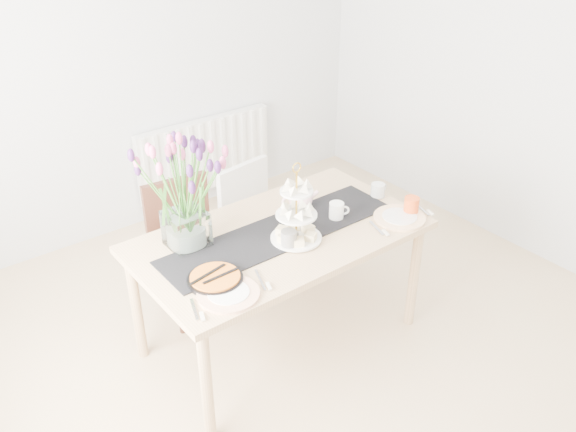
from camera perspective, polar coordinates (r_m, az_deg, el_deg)
room_shell at (r=2.84m, az=5.45°, el=4.55°), size 4.50×4.50×4.50m
radiator at (r=5.08m, az=-7.73°, el=5.74°), size 1.20×0.08×0.60m
dining_table at (r=3.40m, az=-0.78°, el=-2.73°), size 1.60×0.90×0.75m
chair_brown at (r=3.86m, az=-9.52°, el=-1.95°), size 0.46×0.46×0.85m
chair_white at (r=4.05m, az=-3.09°, el=-0.13°), size 0.47×0.47×0.84m
table_runner at (r=3.36m, az=-0.79°, el=-1.58°), size 1.40×0.35×0.01m
tulip_vase at (r=3.11m, az=-9.95°, el=3.55°), size 0.72×0.72×0.62m
cake_stand at (r=3.24m, az=0.78°, el=-0.49°), size 0.28×0.28×0.41m
teapot at (r=3.56m, az=1.19°, el=1.59°), size 0.27×0.24×0.15m
cream_jug at (r=3.76m, az=8.39°, el=2.39°), size 0.09×0.09×0.08m
tart_tin at (r=3.00m, az=-6.83°, el=-5.85°), size 0.28×0.28×0.03m
mug_grey at (r=3.21m, az=0.08°, el=-2.22°), size 0.10×0.10×0.10m
mug_white at (r=3.49m, az=4.55°, el=0.47°), size 0.12×0.12×0.10m
mug_orange at (r=3.60m, az=11.47°, el=0.95°), size 0.11×0.11×0.10m
plate_left at (r=2.91m, az=-5.60°, el=-7.25°), size 0.38×0.38×0.02m
plate_right at (r=3.55m, az=10.38°, el=-0.15°), size 0.37×0.37×0.02m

